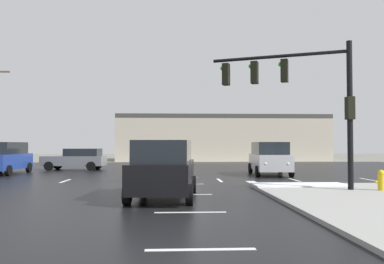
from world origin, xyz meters
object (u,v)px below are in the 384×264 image
(traffic_signal_mast, at_px, (301,88))
(sedan_grey, at_px, (76,159))
(suv_blue, at_px, (4,157))
(fire_hydrant, at_px, (381,180))
(suv_black, at_px, (164,168))
(suv_silver, at_px, (269,158))

(traffic_signal_mast, xyz_separation_m, sedan_grey, (-12.34, 14.10, -3.36))
(sedan_grey, height_order, suv_blue, suv_blue)
(fire_hydrant, bearing_deg, traffic_signal_mast, 158.98)
(fire_hydrant, xyz_separation_m, suv_blue, (-18.72, 11.08, 0.55))
(suv_blue, bearing_deg, suv_black, -138.14)
(suv_blue, bearing_deg, sedan_grey, -40.20)
(traffic_signal_mast, distance_m, sedan_grey, 19.04)
(sedan_grey, height_order, suv_black, suv_black)
(fire_hydrant, height_order, suv_blue, suv_blue)
(suv_blue, bearing_deg, suv_silver, -94.13)
(traffic_signal_mast, relative_size, sedan_grey, 1.26)
(traffic_signal_mast, xyz_separation_m, fire_hydrant, (2.78, -1.07, -3.67))
(suv_silver, bearing_deg, fire_hydrant, 15.83)
(suv_silver, distance_m, sedan_grey, 14.24)
(sedan_grey, bearing_deg, fire_hydrant, 139.31)
(fire_hydrant, distance_m, suv_blue, 21.76)
(fire_hydrant, xyz_separation_m, suv_silver, (-2.03, 9.54, 0.55))
(suv_black, bearing_deg, fire_hydrant, -78.46)
(traffic_signal_mast, bearing_deg, suv_silver, -71.46)
(fire_hydrant, distance_m, sedan_grey, 21.42)
(suv_silver, relative_size, suv_black, 0.99)
(suv_black, bearing_deg, suv_silver, -26.02)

